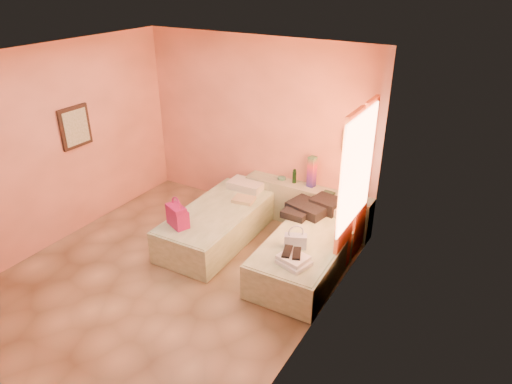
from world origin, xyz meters
TOP-DOWN VIEW (x-y plane):
  - ground at (0.00, 0.00)m, footprint 4.50×4.50m
  - room_walls at (0.21, 0.57)m, footprint 4.02×4.51m
  - headboard_ledge at (0.98, 2.10)m, footprint 2.05×0.30m
  - bed_left at (0.03, 1.05)m, footprint 0.96×2.02m
  - bed_right at (1.50, 1.05)m, footprint 0.96×2.02m
  - water_bottle at (0.73, 2.14)m, footprint 0.08×0.08m
  - rainbow_box at (1.01, 2.16)m, footprint 0.12×0.12m
  - small_dish at (0.50, 2.16)m, footprint 0.14×0.14m
  - green_book at (1.34, 2.05)m, footprint 0.18×0.13m
  - flower_vase at (1.73, 2.12)m, footprint 0.27×0.27m
  - magenta_handbag at (-0.17, 0.39)m, footprint 0.38×0.30m
  - khaki_garment at (0.23, 1.45)m, footprint 0.35×0.30m
  - clothes_pile at (1.25, 1.63)m, footprint 0.65×0.65m
  - blue_handbag at (1.45, 0.72)m, footprint 0.30×0.23m
  - towel_stack at (1.60, 0.38)m, footprint 0.42×0.39m
  - sandal_pair at (1.54, 0.43)m, footprint 0.26×0.30m

SIDE VIEW (x-z plane):
  - ground at x=0.00m, z-range 0.00..0.00m
  - bed_left at x=0.03m, z-range 0.00..0.50m
  - bed_right at x=1.50m, z-range 0.00..0.50m
  - headboard_ledge at x=0.98m, z-range 0.00..0.65m
  - khaki_garment at x=0.23m, z-range 0.50..0.55m
  - towel_stack at x=1.60m, z-range 0.50..0.60m
  - clothes_pile at x=1.25m, z-range 0.50..0.68m
  - blue_handbag at x=1.45m, z-range 0.50..0.68m
  - sandal_pair at x=1.54m, z-range 0.60..0.63m
  - magenta_handbag at x=-0.17m, z-range 0.50..0.81m
  - green_book at x=1.34m, z-range 0.65..0.68m
  - small_dish at x=0.50m, z-range 0.65..0.68m
  - water_bottle at x=0.73m, z-range 0.65..0.87m
  - flower_vase at x=1.73m, z-range 0.65..0.94m
  - rainbow_box at x=1.01m, z-range 0.65..1.14m
  - room_walls at x=0.21m, z-range 0.38..3.19m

